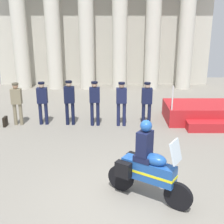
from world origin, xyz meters
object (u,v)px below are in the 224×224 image
at_px(officer_in_row_5, 146,100).
at_px(briefcase_on_ground, 5,122).
at_px(reviewing_stand, 199,113).
at_px(officer_in_row_3, 94,100).
at_px(officer_in_row_4, 121,100).
at_px(officer_in_row_0, 16,101).
at_px(officer_in_row_1, 42,100).
at_px(motorcycle_with_rider, 145,167).
at_px(officer_in_row_2, 69,99).

distance_m(officer_in_row_5, briefcase_on_ground, 5.38).
relative_size(reviewing_stand, officer_in_row_3, 1.56).
xyz_separation_m(reviewing_stand, officer_in_row_4, (-3.09, -0.49, 0.66)).
xyz_separation_m(officer_in_row_0, officer_in_row_1, (0.95, 0.05, 0.01)).
relative_size(officer_in_row_5, motorcycle_with_rider, 0.87).
xyz_separation_m(reviewing_stand, officer_in_row_2, (-5.03, -0.37, 0.67)).
bearing_deg(officer_in_row_5, officer_in_row_4, 2.17).
distance_m(reviewing_stand, briefcase_on_ground, 7.49).
bearing_deg(briefcase_on_ground, officer_in_row_5, 1.15).
bearing_deg(motorcycle_with_rider, officer_in_row_0, 164.75).
distance_m(officer_in_row_3, officer_in_row_4, 0.99).
relative_size(officer_in_row_1, officer_in_row_4, 0.98).
bearing_deg(reviewing_stand, officer_in_row_4, -170.91).
bearing_deg(officer_in_row_3, briefcase_on_ground, -0.06).
bearing_deg(officer_in_row_2, officer_in_row_4, 175.11).
distance_m(reviewing_stand, motorcycle_with_rider, 5.93).
xyz_separation_m(reviewing_stand, officer_in_row_0, (-7.01, -0.39, 0.63)).
xyz_separation_m(officer_in_row_0, officer_in_row_4, (3.91, -0.11, 0.03)).
relative_size(officer_in_row_5, briefcase_on_ground, 4.60).
bearing_deg(motorcycle_with_rider, officer_in_row_2, 148.84).
height_order(officer_in_row_0, officer_in_row_4, officer_in_row_4).
xyz_separation_m(officer_in_row_0, officer_in_row_2, (1.97, 0.01, 0.05)).
distance_m(officer_in_row_3, briefcase_on_ground, 3.48).
bearing_deg(officer_in_row_1, officer_in_row_0, 1.49).
height_order(reviewing_stand, officer_in_row_0, officer_in_row_0).
bearing_deg(officer_in_row_4, officer_in_row_3, -3.06).
bearing_deg(officer_in_row_0, officer_in_row_5, 178.08).
relative_size(officer_in_row_2, officer_in_row_3, 1.00).
relative_size(reviewing_stand, officer_in_row_4, 1.58).
xyz_separation_m(officer_in_row_3, motorcycle_with_rider, (1.40, -4.80, -0.21)).
xyz_separation_m(officer_in_row_1, officer_in_row_5, (3.91, -0.09, 0.01)).
height_order(officer_in_row_1, motorcycle_with_rider, motorcycle_with_rider).
distance_m(officer_in_row_2, officer_in_row_4, 1.94).
distance_m(officer_in_row_3, officer_in_row_5, 1.94).
height_order(officer_in_row_2, briefcase_on_ground, officer_in_row_2).
distance_m(officer_in_row_1, briefcase_on_ground, 1.63).
xyz_separation_m(officer_in_row_0, officer_in_row_3, (2.92, -0.08, 0.04)).
height_order(reviewing_stand, officer_in_row_1, officer_in_row_1).
distance_m(motorcycle_with_rider, briefcase_on_ground, 6.75).
bearing_deg(officer_in_row_1, briefcase_on_ground, 6.73).
xyz_separation_m(officer_in_row_3, officer_in_row_4, (0.99, -0.03, -0.01)).
distance_m(officer_in_row_1, motorcycle_with_rider, 5.97).
xyz_separation_m(officer_in_row_1, motorcycle_with_rider, (3.37, -4.92, -0.18)).
bearing_deg(officer_in_row_2, officer_in_row_0, -0.96).
bearing_deg(briefcase_on_ground, motorcycle_with_rider, -44.63).
distance_m(reviewing_stand, officer_in_row_0, 7.04).
bearing_deg(reviewing_stand, officer_in_row_0, -176.82).
bearing_deg(officer_in_row_4, briefcase_on_ground, -0.74).
height_order(officer_in_row_2, officer_in_row_5, officer_in_row_2).
relative_size(officer_in_row_2, briefcase_on_ground, 4.73).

